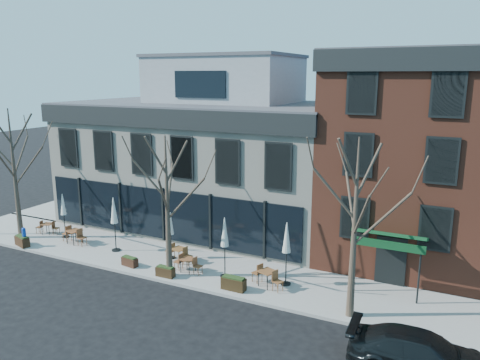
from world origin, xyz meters
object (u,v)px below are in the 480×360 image
at_px(parked_sedan, 422,354).
at_px(cafe_set_0, 48,227).
at_px(call_box, 24,236).
at_px(umbrella_0, 63,207).

bearing_deg(parked_sedan, cafe_set_0, 76.56).
height_order(parked_sedan, cafe_set_0, parked_sedan).
relative_size(call_box, umbrella_0, 0.43).
xyz_separation_m(call_box, cafe_set_0, (-0.60, 2.22, -0.21)).
bearing_deg(parked_sedan, umbrella_0, 75.78).
relative_size(parked_sedan, umbrella_0, 1.79).
bearing_deg(cafe_set_0, parked_sedan, -11.33).
relative_size(parked_sedan, call_box, 4.19).
xyz_separation_m(call_box, umbrella_0, (0.91, 2.22, 1.32)).
height_order(call_box, umbrella_0, umbrella_0).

